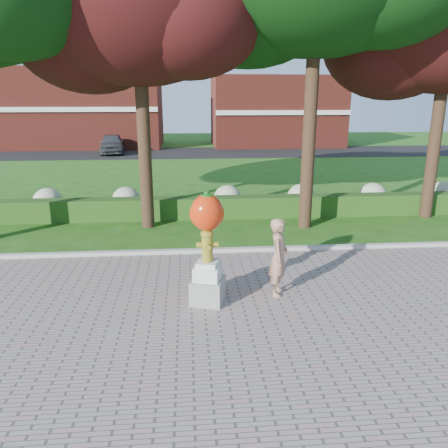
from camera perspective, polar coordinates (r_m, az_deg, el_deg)
name	(u,v)px	position (r m, az deg, el deg)	size (l,w,h in m)	color
ground	(216,299)	(10.01, -1.06, -9.71)	(100.00, 100.00, 0.00)	#224E13
walkway	(235,424)	(6.64, 1.46, -24.65)	(40.00, 14.00, 0.04)	gray
curb	(209,251)	(12.75, -1.95, -3.56)	(40.00, 0.18, 0.15)	#ADADA5
lawn_hedge	(204,208)	(16.49, -2.68, 2.15)	(24.00, 0.70, 0.80)	#1F4915
hydrangea_row	(217,198)	(17.46, -0.93, 3.45)	(20.10, 1.10, 0.99)	#ABB68B
street	(194,153)	(37.26, -3.95, 9.29)	(50.00, 8.00, 0.02)	black
building_left	(85,108)	(44.03, -17.73, 14.18)	(14.00, 8.00, 7.00)	maroon
building_right	(275,111)	(43.86, 6.67, 14.40)	(12.00, 8.00, 6.40)	maroon
tree_mid_left	(134,0)	(15.45, -11.66, 26.74)	(8.25, 7.04, 10.69)	black
tree_far_right	(447,19)	(18.17, 27.10, 22.69)	(7.88, 6.72, 10.21)	black
hydrant_sculpture	(207,245)	(9.28, -2.20, -2.77)	(0.84, 0.84, 2.49)	gray
woman	(279,257)	(9.89, 7.17, -4.29)	(0.65, 0.43, 1.79)	#A97A60
parked_car	(112,144)	(37.67, -14.44, 10.14)	(1.89, 4.70, 1.60)	#414549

